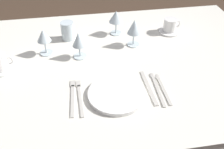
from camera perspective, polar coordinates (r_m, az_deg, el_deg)
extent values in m
plane|color=#4C3828|center=(1.81, -1.82, -16.43)|extent=(6.00, 6.00, 0.00)
cube|color=silver|center=(1.29, -2.47, 2.10)|extent=(1.80, 1.10, 0.04)
cube|color=silver|center=(1.81, -4.64, 9.75)|extent=(1.80, 0.01, 0.18)
cylinder|color=brown|center=(2.07, 18.64, 3.35)|extent=(0.07, 0.07, 0.70)
cylinder|color=white|center=(1.08, 1.02, -4.40)|extent=(0.25, 0.25, 0.02)
cube|color=beige|center=(1.07, -7.09, -5.80)|extent=(0.02, 0.19, 0.00)
cube|color=beige|center=(1.15, -7.56, -2.09)|extent=(0.02, 0.04, 0.00)
cube|color=beige|center=(1.08, -8.85, -5.78)|extent=(0.02, 0.19, 0.00)
cube|color=beige|center=(1.16, -8.79, -2.06)|extent=(0.02, 0.04, 0.00)
cube|color=beige|center=(1.12, 8.51, -3.54)|extent=(0.02, 0.19, 0.00)
cube|color=beige|center=(1.20, 7.00, -0.16)|extent=(0.02, 0.06, 0.00)
cube|color=beige|center=(1.12, 10.40, -3.73)|extent=(0.02, 0.19, 0.00)
ellipsoid|color=beige|center=(1.20, 9.04, -0.25)|extent=(0.03, 0.04, 0.01)
cube|color=beige|center=(1.13, 11.67, -3.68)|extent=(0.01, 0.17, 0.00)
ellipsoid|color=beige|center=(1.20, 10.19, -0.53)|extent=(0.03, 0.04, 0.01)
cylinder|color=white|center=(1.34, -23.66, 1.17)|extent=(0.13, 0.13, 0.01)
torus|color=white|center=(1.30, -22.33, 2.95)|extent=(0.05, 0.01, 0.05)
cylinder|color=white|center=(1.57, 12.68, 9.46)|extent=(0.13, 0.13, 0.01)
cylinder|color=white|center=(1.55, 12.90, 10.81)|extent=(0.07, 0.07, 0.07)
torus|color=white|center=(1.56, 14.23, 10.97)|extent=(0.05, 0.01, 0.05)
cylinder|color=silver|center=(1.38, -14.43, 4.74)|extent=(0.07, 0.07, 0.01)
cylinder|color=silver|center=(1.36, -14.69, 6.07)|extent=(0.01, 0.01, 0.07)
cone|color=silver|center=(1.33, -15.15, 8.46)|extent=(0.07, 0.07, 0.06)
cylinder|color=silver|center=(1.41, 4.77, 6.77)|extent=(0.07, 0.07, 0.01)
cylinder|color=silver|center=(1.39, 4.85, 8.04)|extent=(0.01, 0.01, 0.07)
cone|color=silver|center=(1.36, 5.02, 10.67)|extent=(0.07, 0.07, 0.08)
cylinder|color=silver|center=(1.32, -7.13, 4.09)|extent=(0.07, 0.07, 0.01)
cylinder|color=silver|center=(1.30, -7.24, 5.32)|extent=(0.01, 0.01, 0.06)
cone|color=silver|center=(1.27, -7.49, 7.85)|extent=(0.07, 0.07, 0.07)
cylinder|color=silver|center=(1.51, 0.89, 9.29)|extent=(0.07, 0.07, 0.01)
cylinder|color=silver|center=(1.49, 0.90, 10.57)|extent=(0.01, 0.01, 0.07)
cone|color=silver|center=(1.46, 0.93, 12.90)|extent=(0.08, 0.08, 0.06)
cylinder|color=silver|center=(1.46, -9.93, 9.65)|extent=(0.07, 0.07, 0.10)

